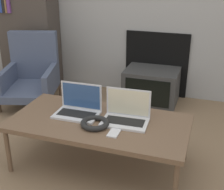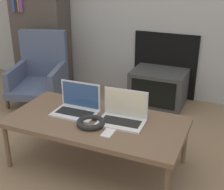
{
  "view_description": "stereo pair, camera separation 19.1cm",
  "coord_description": "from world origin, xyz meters",
  "px_view_note": "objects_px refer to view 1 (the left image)",
  "views": [
    {
      "loc": [
        0.74,
        -1.57,
        1.47
      ],
      "look_at": [
        0.0,
        0.64,
        0.48
      ],
      "focal_mm": 50.0,
      "sensor_mm": 36.0,
      "label": 1
    },
    {
      "loc": [
        0.92,
        -1.5,
        1.47
      ],
      "look_at": [
        0.0,
        0.64,
        0.48
      ],
      "focal_mm": 50.0,
      "sensor_mm": 36.0,
      "label": 2
    }
  ],
  "objects_px": {
    "laptop_left": "(78,107)",
    "headphones": "(95,123)",
    "armchair": "(32,73)",
    "phone": "(114,133)",
    "tv": "(151,86)",
    "laptop_right": "(126,115)"
  },
  "relations": [
    {
      "from": "tv",
      "to": "phone",
      "type": "bearing_deg",
      "value": -88.27
    },
    {
      "from": "headphones",
      "to": "armchair",
      "type": "height_order",
      "value": "armchair"
    },
    {
      "from": "phone",
      "to": "tv",
      "type": "relative_size",
      "value": 0.23
    },
    {
      "from": "phone",
      "to": "laptop_left",
      "type": "bearing_deg",
      "value": 150.72
    },
    {
      "from": "armchair",
      "to": "tv",
      "type": "bearing_deg",
      "value": 0.86
    },
    {
      "from": "headphones",
      "to": "phone",
      "type": "xyz_separation_m",
      "value": [
        0.16,
        -0.06,
        -0.02
      ]
    },
    {
      "from": "laptop_left",
      "to": "headphones",
      "type": "bearing_deg",
      "value": -37.23
    },
    {
      "from": "laptop_left",
      "to": "armchair",
      "type": "distance_m",
      "value": 1.32
    },
    {
      "from": "laptop_left",
      "to": "tv",
      "type": "distance_m",
      "value": 1.34
    },
    {
      "from": "headphones",
      "to": "phone",
      "type": "bearing_deg",
      "value": -18.83
    },
    {
      "from": "laptop_left",
      "to": "tv",
      "type": "bearing_deg",
      "value": 75.82
    },
    {
      "from": "laptop_right",
      "to": "tv",
      "type": "relative_size",
      "value": 0.58
    },
    {
      "from": "laptop_left",
      "to": "laptop_right",
      "type": "relative_size",
      "value": 0.98
    },
    {
      "from": "laptop_right",
      "to": "armchair",
      "type": "distance_m",
      "value": 1.62
    },
    {
      "from": "headphones",
      "to": "armchair",
      "type": "relative_size",
      "value": 0.26
    },
    {
      "from": "laptop_left",
      "to": "laptop_right",
      "type": "height_order",
      "value": "same"
    },
    {
      "from": "headphones",
      "to": "tv",
      "type": "bearing_deg",
      "value": 85.29
    },
    {
      "from": "phone",
      "to": "armchair",
      "type": "distance_m",
      "value": 1.71
    },
    {
      "from": "tv",
      "to": "armchair",
      "type": "relative_size",
      "value": 0.75
    },
    {
      "from": "headphones",
      "to": "tv",
      "type": "height_order",
      "value": "headphones"
    },
    {
      "from": "armchair",
      "to": "laptop_right",
      "type": "bearing_deg",
      "value": -49.6
    },
    {
      "from": "laptop_right",
      "to": "phone",
      "type": "xyz_separation_m",
      "value": [
        -0.03,
        -0.2,
        -0.05
      ]
    }
  ]
}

